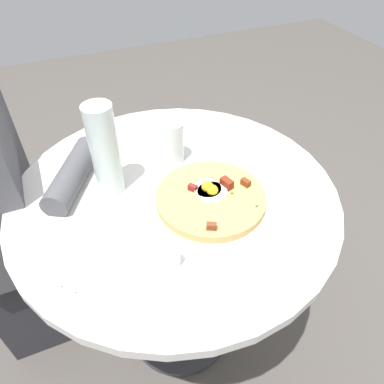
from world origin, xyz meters
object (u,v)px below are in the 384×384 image
Objects in this scene: water_glass at (172,142)px; salt_shaker at (174,257)px; person_seated at (10,233)px; water_bottle at (105,151)px; bread_plate at (267,154)px; fork at (98,259)px; breakfast_pizza at (211,198)px; knife at (84,254)px; pizza_plate at (211,203)px; dining_table at (176,235)px.

water_glass reaches higher than salt_shaker.
water_bottle is at bearing 59.04° from person_seated.
fork is (0.19, -0.55, 0.00)m from bread_plate.
breakfast_pizza is 0.33m from knife.
person_seated is 0.53m from water_bottle.
bread_plate is at bearing 117.64° from pizza_plate.
bread_plate is (-0.13, 0.25, -0.00)m from pizza_plate.
water_bottle is (-0.22, 0.09, 0.12)m from fork.
person_seated is 6.31× the size of fork.
dining_table is 0.23m from breakfast_pizza.
water_bottle is at bearing 24.83° from fork.
dining_table is 4.83× the size of knife.
person_seated is at bearing -123.34° from pizza_plate.
knife is at bearing -83.44° from breakfast_pizza.
person_seated reaches higher than salt_shaker.
dining_table is 6.90× the size of water_glass.
breakfast_pizza is at bearing -37.66° from knife.
breakfast_pizza is (0.08, 0.07, 0.20)m from dining_table.
pizza_plate is at bearing 37.90° from dining_table.
bread_plate is at bearing -28.13° from knife.
pizza_plate reaches higher than fork.
water_glass is at bearing 161.18° from dining_table.
person_seated reaches higher than pizza_plate.
dining_table is 2.80× the size of pizza_plate.
fork is 1.43× the size of water_glass.
fork is at bearing -116.81° from salt_shaker.
pizza_plate is at bearing -37.79° from knife.
bread_plate is (-0.04, 0.31, 0.18)m from dining_table.
water_bottle reaches higher than bread_plate.
breakfast_pizza is 0.21m from salt_shaker.
fork is (0.15, -0.24, 0.19)m from dining_table.
pizza_plate is 1.73× the size of fork.
breakfast_pizza is 1.72× the size of bread_plate.
dining_table is 0.32m from salt_shaker.
breakfast_pizza reaches higher than pizza_plate.
salt_shaker is (0.22, -0.09, 0.21)m from dining_table.
bread_plate is at bearing 117.56° from breakfast_pizza.
breakfast_pizza is at bearing 53.53° from water_bottle.
water_glass is at bearing -174.11° from pizza_plate.
breakfast_pizza reaches higher than bread_plate.
person_seated reaches higher than water_bottle.
bread_plate is 1.28× the size of water_glass.
dining_table is 0.35m from water_bottle.
person_seated is 9.01× the size of water_glass.
pizza_plate is (0.09, 0.07, 0.19)m from dining_table.
water_bottle reaches higher than breakfast_pizza.
bread_plate is 0.89× the size of knife.
water_glass is 2.18× the size of salt_shaker.
fork is 0.73× the size of water_bottle.
pizza_plate reaches higher than dining_table.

